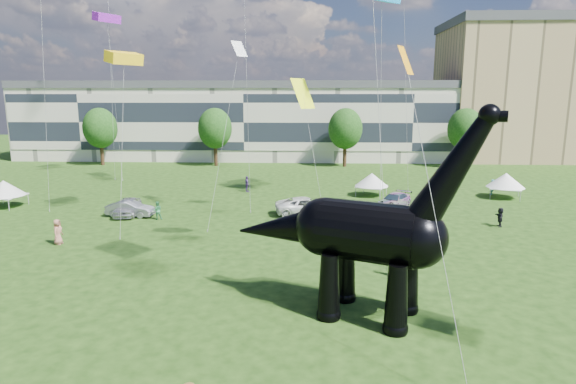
{
  "coord_description": "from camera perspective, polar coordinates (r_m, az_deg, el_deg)",
  "views": [
    {
      "loc": [
        2.4,
        -20.86,
        10.84
      ],
      "look_at": [
        1.17,
        8.0,
        5.0
      ],
      "focal_mm": 30.0,
      "sensor_mm": 36.0,
      "label": 1
    }
  ],
  "objects": [
    {
      "name": "car_grey",
      "position": [
        45.9,
        -18.19,
        -1.91
      ],
      "size": [
        4.42,
        1.93,
        1.41
      ],
      "primitive_type": "imported",
      "rotation": [
        0.0,
        0.0,
        1.47
      ],
      "color": "slate",
      "rests_on": "ground"
    },
    {
      "name": "car_dark",
      "position": [
        48.31,
        12.49,
        -0.98
      ],
      "size": [
        4.29,
        4.98,
        1.37
      ],
      "primitive_type": "imported",
      "rotation": [
        0.0,
        0.0,
        -0.61
      ],
      "color": "#595960",
      "rests_on": "ground"
    },
    {
      "name": "ground",
      "position": [
        23.63,
        -3.81,
        -15.9
      ],
      "size": [
        220.0,
        220.0,
        0.0
      ],
      "primitive_type": "plane",
      "color": "#16330C",
      "rests_on": "ground"
    },
    {
      "name": "tree_far_right",
      "position": [
        77.67,
        20.29,
        7.37
      ],
      "size": [
        5.2,
        5.2,
        9.44
      ],
      "color": "#382314",
      "rests_on": "ground"
    },
    {
      "name": "tree_far_left",
      "position": [
        80.78,
        -21.4,
        7.43
      ],
      "size": [
        5.2,
        5.2,
        9.44
      ],
      "color": "#382314",
      "rests_on": "ground"
    },
    {
      "name": "car_white",
      "position": [
        44.21,
        2.25,
        -1.7
      ],
      "size": [
        6.1,
        3.45,
        1.61
      ],
      "primitive_type": "imported",
      "rotation": [
        0.0,
        0.0,
        1.71
      ],
      "color": "white",
      "rests_on": "ground"
    },
    {
      "name": "dinosaur_sculpture",
      "position": [
        23.96,
        8.43,
        -5.01
      ],
      "size": [
        12.94,
        7.08,
        10.9
      ],
      "rotation": [
        0.0,
        0.0,
        -0.41
      ],
      "color": "black",
      "rests_on": "ground"
    },
    {
      "name": "apartment_block",
      "position": [
        93.73,
        26.55,
        10.35
      ],
      "size": [
        28.0,
        18.0,
        22.0
      ],
      "primitive_type": "cube",
      "color": "tan",
      "rests_on": "ground"
    },
    {
      "name": "tree_mid_left",
      "position": [
        75.39,
        -8.66,
        7.84
      ],
      "size": [
        5.2,
        5.2,
        9.44
      ],
      "color": "#382314",
      "rests_on": "ground"
    },
    {
      "name": "gazebo_left",
      "position": [
        54.56,
        -30.61,
        0.37
      ],
      "size": [
        4.16,
        4.16,
        2.67
      ],
      "rotation": [
        0.0,
        0.0,
        -0.09
      ],
      "color": "silver",
      "rests_on": "ground"
    },
    {
      "name": "tree_mid_right",
      "position": [
        74.21,
        6.82,
        7.84
      ],
      "size": [
        5.2,
        5.2,
        9.44
      ],
      "color": "#382314",
      "rests_on": "ground"
    },
    {
      "name": "gazebo_far",
      "position": [
        56.2,
        24.4,
        1.25
      ],
      "size": [
        4.96,
        4.96,
        2.71
      ],
      "rotation": [
        0.0,
        0.0,
        -0.34
      ],
      "color": "white",
      "rests_on": "ground"
    },
    {
      "name": "gazebo_near",
      "position": [
        53.13,
        9.89,
        1.42
      ],
      "size": [
        4.76,
        4.76,
        2.51
      ],
      "rotation": [
        0.0,
        0.0,
        -0.42
      ],
      "color": "silver",
      "rests_on": "ground"
    },
    {
      "name": "terrace_row",
      "position": [
        83.65,
        -4.76,
        8.08
      ],
      "size": [
        78.0,
        11.0,
        12.0
      ],
      "primitive_type": "cube",
      "color": "beige",
      "rests_on": "ground"
    },
    {
      "name": "car_silver",
      "position": [
        46.49,
        -18.48,
        -1.66
      ],
      "size": [
        2.37,
        4.79,
        1.57
      ],
      "primitive_type": "imported",
      "rotation": [
        0.0,
        0.0,
        0.11
      ],
      "color": "silver",
      "rests_on": "ground"
    },
    {
      "name": "visitors",
      "position": [
        37.0,
        -6.61,
        -4.27
      ],
      "size": [
        49.33,
        41.16,
        1.89
      ],
      "color": "navy",
      "rests_on": "ground"
    }
  ]
}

